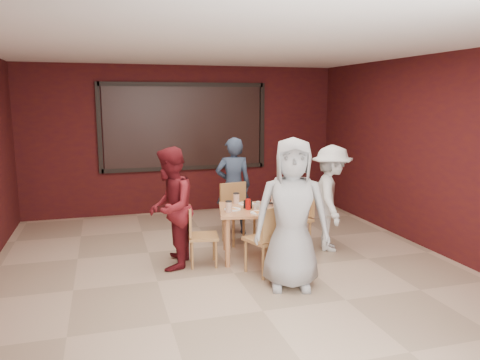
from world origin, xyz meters
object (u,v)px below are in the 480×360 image
object	(u,v)px
diner_left	(170,208)
chair_left	(198,233)
chair_front	(269,236)
diner_right	(331,198)
diner_front	(292,214)
chair_right	(296,213)
chair_back	(236,209)
diner_back	(233,186)
dining_table	(252,214)

from	to	relation	value
diner_left	chair_left	bearing A→B (deg)	102.25
chair_front	diner_right	xyz separation A→B (m)	(1.20, 0.70, 0.26)
diner_right	chair_left	bearing A→B (deg)	114.94
diner_front	chair_front	bearing A→B (deg)	122.55
chair_right	diner_front	xyz separation A→B (m)	(-0.58, -1.22, 0.33)
chair_right	chair_left	bearing A→B (deg)	-172.19
chair_right	chair_back	bearing A→B (deg)	136.77
chair_back	chair_right	world-z (taller)	chair_right
chair_left	diner_front	size ratio (longest dim) A/B	0.45
chair_front	diner_left	world-z (taller)	diner_left
chair_right	chair_front	bearing A→B (deg)	-131.58
chair_left	diner_left	xyz separation A→B (m)	(-0.35, 0.03, 0.34)
chair_front	diner_back	xyz separation A→B (m)	(0.07, 1.89, 0.29)
diner_left	dining_table	bearing A→B (deg)	110.58
chair_back	diner_back	size ratio (longest dim) A/B	0.57
chair_front	diner_front	world-z (taller)	diner_front
chair_front	chair_back	size ratio (longest dim) A/B	0.98
diner_back	chair_right	bearing A→B (deg)	128.89
chair_right	diner_left	distance (m)	1.85
chair_back	diner_front	world-z (taller)	diner_front
dining_table	diner_back	bearing A→B (deg)	86.49
diner_back	diner_right	xyz separation A→B (m)	(1.13, -1.20, -0.02)
chair_right	diner_left	bearing A→B (deg)	-174.76
diner_left	diner_front	bearing A→B (deg)	67.60
chair_right	diner_right	bearing A→B (deg)	-10.23
dining_table	chair_left	size ratio (longest dim) A/B	1.34
dining_table	diner_left	xyz separation A→B (m)	(-1.12, -0.05, 0.17)
chair_front	diner_right	size ratio (longest dim) A/B	0.58
chair_front	diner_back	world-z (taller)	diner_back
diner_left	chair_back	bearing A→B (deg)	144.39
chair_back	diner_right	bearing A→B (deg)	-31.97
chair_front	chair_left	xyz separation A→B (m)	(-0.78, 0.58, -0.06)
diner_front	diner_right	size ratio (longest dim) A/B	1.15
chair_right	diner_front	distance (m)	1.39
chair_left	diner_back	world-z (taller)	diner_back
chair_left	diner_back	xyz separation A→B (m)	(0.85, 1.31, 0.34)
diner_right	diner_left	bearing A→B (deg)	113.60
chair_right	diner_back	bearing A→B (deg)	119.63
dining_table	chair_right	world-z (taller)	chair_right
diner_front	diner_left	world-z (taller)	diner_front
chair_front	chair_back	world-z (taller)	chair_back
dining_table	chair_right	xyz separation A→B (m)	(0.70, 0.12, -0.07)
diner_back	diner_right	distance (m)	1.65
dining_table	chair_left	world-z (taller)	dining_table
chair_back	chair_left	size ratio (longest dim) A/B	1.15
diner_back	diner_left	world-z (taller)	same
diner_left	diner_right	bearing A→B (deg)	109.81
chair_front	diner_left	bearing A→B (deg)	151.26
chair_left	diner_back	distance (m)	1.60
dining_table	chair_left	bearing A→B (deg)	-173.57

